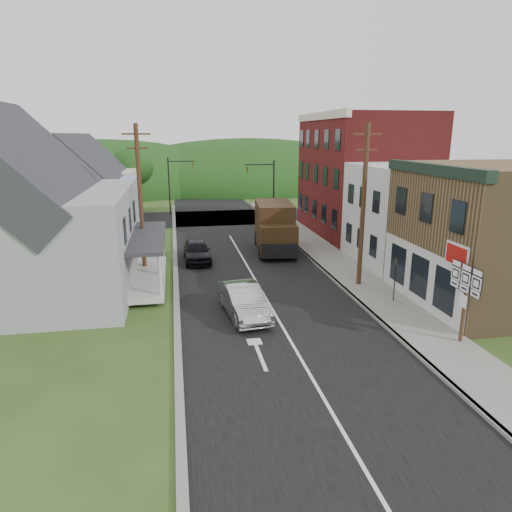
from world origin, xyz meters
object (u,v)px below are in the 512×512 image
dark_sedan (197,251)px  warning_sign (395,273)px  route_sign_cluster (465,291)px  delivery_van (275,228)px  silver_sedan (243,301)px

dark_sedan → warning_sign: bearing=-47.5°
route_sign_cluster → warning_sign: route_sign_cluster is taller
route_sign_cluster → dark_sedan: bearing=124.2°
delivery_van → route_sign_cluster: 17.00m
dark_sedan → warning_sign: 13.62m
silver_sedan → dark_sedan: 10.22m
delivery_van → route_sign_cluster: bearing=-69.5°
silver_sedan → delivery_van: 12.63m
delivery_van → warning_sign: (3.64, -11.59, -0.15)m
delivery_van → route_sign_cluster: delivery_van is taller
delivery_van → dark_sedan: bearing=-156.3°
dark_sedan → route_sign_cluster: (9.92, -14.68, 1.58)m
route_sign_cluster → warning_sign: 4.97m
route_sign_cluster → warning_sign: size_ratio=1.43×
dark_sedan → warning_sign: size_ratio=1.83×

